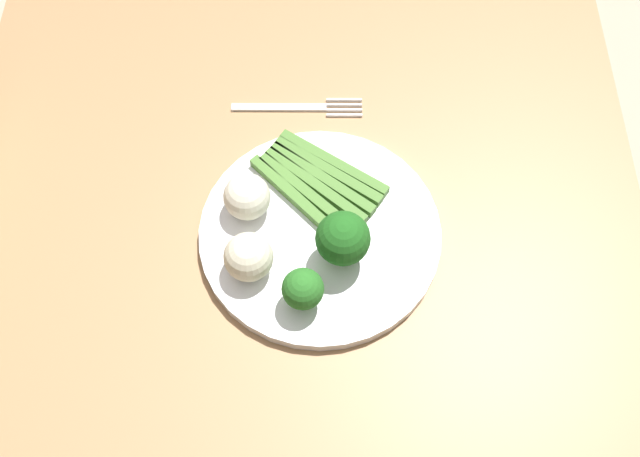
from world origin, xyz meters
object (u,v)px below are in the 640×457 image
broccoli_near_center (303,289)px  fork (299,108)px  broccoli_front (343,239)px  cauliflower_right (247,197)px  dining_table (299,243)px  asparagus_bundle (318,182)px  cauliflower_edge (249,257)px  plate (320,234)px

broccoli_near_center → fork: broccoli_near_center is taller
broccoli_front → cauliflower_right: size_ratio=1.37×
dining_table → asparagus_bundle: 0.13m
asparagus_bundle → dining_table: bearing=-106.2°
broccoli_front → broccoli_near_center: broccoli_front is taller
dining_table → cauliflower_edge: cauliflower_edge is taller
dining_table → fork: size_ratio=8.23×
cauliflower_right → fork: 0.17m
broccoli_front → cauliflower_edge: broccoli_front is taller
dining_table → plate: 0.12m
broccoli_near_center → asparagus_bundle: bearing=174.3°
broccoli_front → cauliflower_right: broccoli_front is taller
asparagus_bundle → broccoli_near_center: bearing=-56.7°
dining_table → broccoli_near_center: 0.20m
broccoli_front → broccoli_near_center: (0.05, -0.04, -0.01)m
broccoli_front → fork: broccoli_front is taller
fork → cauliflower_edge: bearing=-102.2°
cauliflower_edge → cauliflower_right: bearing=-175.9°
fork → plate: bearing=-81.6°
dining_table → broccoli_front: bearing=34.2°
broccoli_near_center → cauliflower_right: bearing=-150.6°
cauliflower_edge → fork: bearing=167.8°
dining_table → plate: plate is taller
cauliflower_edge → fork: size_ratio=0.33×
cauliflower_right → fork: size_ratio=0.32×
dining_table → fork: (-0.14, 0.00, 0.11)m
asparagus_bundle → broccoli_near_center: size_ratio=2.92×
fork → broccoli_near_center: bearing=-88.0°
cauliflower_right → cauliflower_edge: bearing=4.1°
asparagus_bundle → cauliflower_edge: (0.11, -0.07, 0.02)m
plate → asparagus_bundle: size_ratio=1.72×
asparagus_bundle → cauliflower_edge: bearing=-85.3°
broccoli_front → fork: size_ratio=0.44×
broccoli_front → cauliflower_right: bearing=-119.7°
plate → fork: size_ratio=1.66×
asparagus_bundle → cauliflower_edge: cauliflower_edge is taller
broccoli_front → broccoli_near_center: 0.07m
plate → cauliflower_edge: 0.10m
plate → cauliflower_edge: (0.05, -0.08, 0.03)m
asparagus_bundle → fork: (-0.12, -0.02, -0.02)m
fork → dining_table: bearing=-90.3°
dining_table → broccoli_front: (0.08, 0.05, 0.16)m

